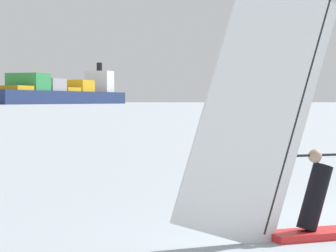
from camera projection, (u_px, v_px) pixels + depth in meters
windsurfer at (290, 159)px, 11.91m from camera, size 3.12×2.94×4.54m
cargo_ship at (59, 93)px, 496.98m from camera, size 25.65×163.20×29.44m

